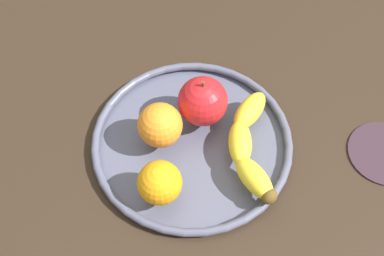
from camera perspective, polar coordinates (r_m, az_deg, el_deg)
name	(u,v)px	position (r cm, az deg, el deg)	size (l,w,h in cm)	color
ground_plane	(192,152)	(79.69, 0.00, -2.65)	(128.98, 128.98, 4.00)	black
fruit_bowl	(192,142)	(77.18, 0.00, -1.56)	(30.20, 30.20, 1.80)	#4E5166
banana	(249,145)	(74.35, 6.32, -1.90)	(19.61, 8.37, 3.38)	yellow
apple	(203,101)	(75.68, 1.20, 3.00)	(7.47, 7.47, 8.27)	red
orange_front_right	(160,125)	(73.96, -3.57, 0.33)	(6.59, 6.59, 6.59)	orange
orange_front_left	(160,183)	(69.57, -3.61, -6.08)	(6.16, 6.16, 6.16)	orange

